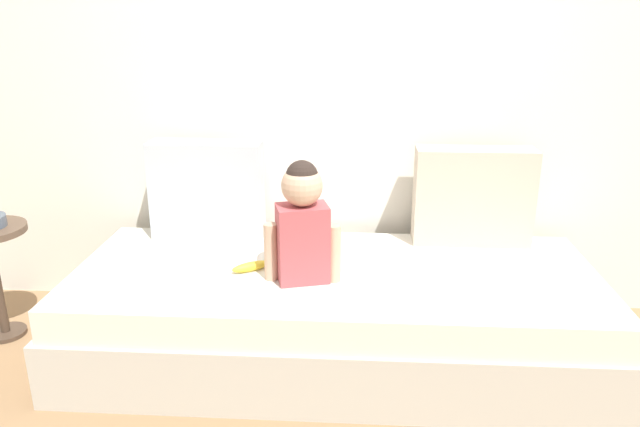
% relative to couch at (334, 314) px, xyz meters
% --- Properties ---
extents(ground_plane, '(12.00, 12.00, 0.00)m').
position_rel_couch_xyz_m(ground_plane, '(0.00, 0.00, -0.21)').
color(ground_plane, '#93704C').
extents(back_wall, '(5.48, 0.10, 2.59)m').
position_rel_couch_xyz_m(back_wall, '(0.00, 0.60, 1.09)').
color(back_wall, silver).
rests_on(back_wall, ground).
extents(couch, '(2.28, 0.93, 0.42)m').
position_rel_couch_xyz_m(couch, '(0.00, 0.00, 0.00)').
color(couch, beige).
rests_on(couch, ground).
extents(throw_pillow_left, '(0.53, 0.16, 0.47)m').
position_rel_couch_xyz_m(throw_pillow_left, '(-0.63, 0.37, 0.44)').
color(throw_pillow_left, '#B2BCC6').
rests_on(throw_pillow_left, couch).
extents(throw_pillow_right, '(0.54, 0.16, 0.45)m').
position_rel_couch_xyz_m(throw_pillow_right, '(0.63, 0.37, 0.44)').
color(throw_pillow_right, '#C1B29E').
rests_on(throw_pillow_right, couch).
extents(toddler, '(0.31, 0.19, 0.50)m').
position_rel_couch_xyz_m(toddler, '(-0.13, -0.11, 0.46)').
color(toddler, '#B24C51').
rests_on(toddler, couch).
extents(banana, '(0.17, 0.13, 0.04)m').
position_rel_couch_xyz_m(banana, '(-0.35, -0.04, 0.23)').
color(banana, yellow).
rests_on(banana, couch).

